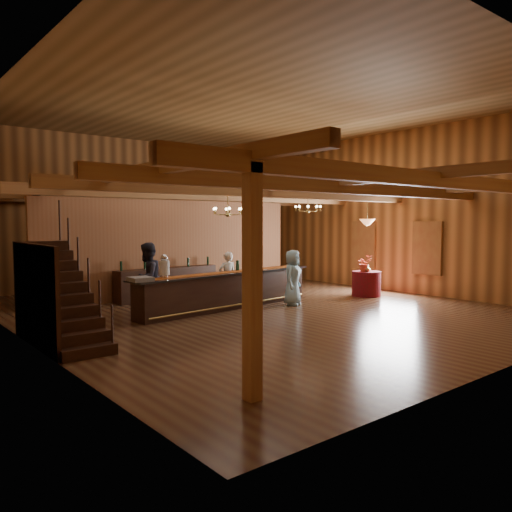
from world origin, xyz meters
TOP-DOWN VIEW (x-y plane):
  - floor at (0.00, 0.00)m, footprint 14.00×14.00m
  - ceiling at (0.00, 0.00)m, footprint 14.00×14.00m
  - wall_back at (0.00, 7.00)m, footprint 12.00×0.10m
  - wall_left at (-6.00, 0.00)m, footprint 0.10×14.00m
  - wall_right at (6.00, 0.00)m, footprint 0.10×14.00m
  - beam_grid at (0.00, 0.51)m, footprint 11.90×13.90m
  - support_posts at (0.00, -0.50)m, footprint 9.20×10.20m
  - partition_wall at (-0.50, 3.50)m, footprint 9.00×0.18m
  - window_right_front at (5.95, -1.60)m, footprint 0.12×1.05m
  - window_right_back at (5.95, 1.00)m, footprint 0.12×1.05m
  - staircase at (-5.45, -0.74)m, footprint 1.00×2.80m
  - backroom_boxes at (-0.29, 5.50)m, footprint 4.10×0.60m
  - tasting_bar at (-0.57, 0.51)m, footprint 6.10×1.42m
  - beverage_dispenser at (-2.63, 0.34)m, footprint 0.26×0.26m
  - glass_rack_tray at (-3.37, 0.16)m, footprint 0.50×0.50m
  - raffle_drum at (2.20, 0.77)m, footprint 0.34×0.24m
  - bar_bottle_0 at (-0.11, 0.68)m, footprint 0.07×0.07m
  - bar_bottle_1 at (-0.08, 0.69)m, footprint 0.07×0.07m
  - backbar_shelf at (-0.99, 3.17)m, footprint 3.48×0.77m
  - round_table at (4.29, -0.45)m, footprint 0.93×0.93m
  - chandelier_left at (-1.14, -0.30)m, footprint 0.80×0.80m
  - chandelier_right at (2.44, 0.39)m, footprint 0.80×0.80m
  - pendant_lamp at (4.29, -0.45)m, footprint 0.52×0.52m
  - bartender at (-0.11, 1.15)m, footprint 0.61×0.45m
  - staff_second at (-2.65, 1.22)m, footprint 1.15×1.09m
  - guest at (1.21, -0.23)m, footprint 0.93×0.83m
  - floor_plant at (1.84, 3.65)m, footprint 0.71×0.60m
  - table_flowers at (4.20, -0.44)m, footprint 0.58×0.53m
  - table_vase at (4.19, -0.57)m, footprint 0.17×0.17m

SIDE VIEW (x-z plane):
  - floor at x=0.00m, z-range 0.00..0.00m
  - round_table at x=4.29m, z-range 0.00..0.80m
  - backbar_shelf at x=-0.99m, z-range 0.00..0.97m
  - tasting_bar at x=-0.57m, z-range 0.00..1.02m
  - backroom_boxes at x=-0.29m, z-range -0.02..1.08m
  - floor_plant at x=1.84m, z-range 0.00..1.15m
  - bartender at x=-0.11m, z-range 0.00..1.54m
  - guest at x=1.21m, z-range 0.00..1.60m
  - staff_second at x=-2.65m, z-range 0.00..1.87m
  - table_vase at x=4.19m, z-range 0.80..1.12m
  - staircase at x=-5.45m, z-range 0.00..2.00m
  - glass_rack_tray at x=-3.37m, z-range 1.01..1.11m
  - table_flowers at x=4.20m, z-range 0.80..1.34m
  - bar_bottle_0 at x=-0.11m, z-range 1.01..1.31m
  - bar_bottle_1 at x=-0.08m, z-range 1.01..1.31m
  - raffle_drum at x=2.20m, z-range 1.04..1.34m
  - beverage_dispenser at x=-2.63m, z-range 1.00..1.60m
  - window_right_front at x=5.95m, z-range 0.67..2.42m
  - window_right_back at x=5.95m, z-range 0.67..2.42m
  - partition_wall at x=-0.50m, z-range 0.00..3.10m
  - support_posts at x=0.00m, z-range 0.00..3.20m
  - pendant_lamp at x=4.29m, z-range 1.95..2.85m
  - chandelier_left at x=-1.14m, z-range 2.36..3.02m
  - wall_back at x=0.00m, z-range 0.00..5.50m
  - wall_left at x=-6.00m, z-range 0.00..5.50m
  - wall_right at x=6.00m, z-range 0.00..5.50m
  - chandelier_right at x=2.44m, z-range 2.56..3.09m
  - beam_grid at x=0.00m, z-range 3.05..3.44m
  - ceiling at x=0.00m, z-range 5.50..5.50m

